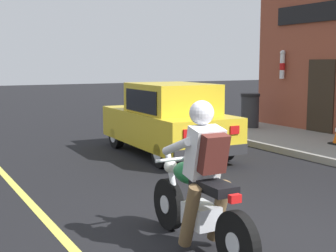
# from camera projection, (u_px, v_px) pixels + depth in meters

# --- Properties ---
(ground_plane) EXTENTS (80.00, 80.00, 0.00)m
(ground_plane) POSITION_uv_depth(u_px,v_px,m) (264.00, 250.00, 5.05)
(ground_plane) COLOR black
(lane_stripe) EXTENTS (0.12, 19.80, 0.01)m
(lane_stripe) POSITION_uv_depth(u_px,v_px,m) (30.00, 202.00, 6.76)
(lane_stripe) COLOR #D1C64C
(lane_stripe) RESTS_ON ground
(motorcycle_with_rider) EXTENTS (0.56, 2.02, 1.62)m
(motorcycle_with_rider) POSITION_uv_depth(u_px,v_px,m) (200.00, 188.00, 4.98)
(motorcycle_with_rider) COLOR black
(motorcycle_with_rider) RESTS_ON ground
(car_hatchback) EXTENTS (1.79, 3.84, 1.57)m
(car_hatchback) POSITION_uv_depth(u_px,v_px,m) (168.00, 120.00, 10.24)
(car_hatchback) COLOR black
(car_hatchback) RESTS_ON ground
(trash_bin) EXTENTS (0.56, 0.56, 0.98)m
(trash_bin) POSITION_uv_depth(u_px,v_px,m) (250.00, 110.00, 13.64)
(trash_bin) COLOR #2D2D33
(trash_bin) RESTS_ON sidewalk_curb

